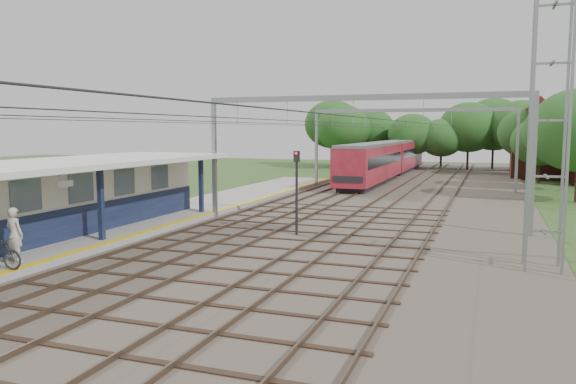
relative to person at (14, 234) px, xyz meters
The scene contains 14 objects.
ground 6.45m from the person, 13.25° to the right, with size 160.00×160.00×0.00m, color #2D4C1E.
ballast_bed 30.33m from the person, 70.46° to the left, with size 18.00×90.00×0.10m, color #473D33.
platform 12.69m from the person, 96.20° to the left, with size 5.00×52.00×0.35m, color gray.
yellow_stripe 12.63m from the person, 85.96° to the left, with size 0.45×52.00×0.01m, color yellow.
station_building 6.23m from the person, 116.28° to the left, with size 3.41×18.00×3.40m.
canopy 5.35m from the person, 109.74° to the left, with size 6.40×20.00×3.44m.
rail_tracks 29.58m from the person, 75.03° to the left, with size 11.80×88.00×0.15m.
catenary_system 26.00m from the person, 68.22° to the left, with size 17.22×88.00×7.00m.
lattice_pylon 19.83m from the person, 19.87° to the left, with size 1.30×1.30×12.00m.
tree_band 56.68m from the person, 79.84° to the left, with size 31.72×30.88×8.82m.
house_far 55.22m from the person, 66.35° to the left, with size 8.00×6.12×8.66m.
person is the anchor object (origin of this frame).
train 45.97m from the person, 82.96° to the left, with size 2.93×36.47×3.85m.
signal_post 12.42m from the person, 52.72° to the left, with size 0.31×0.27×4.17m.
Camera 1 is at (10.17, -14.06, 5.16)m, focal length 35.00 mm.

